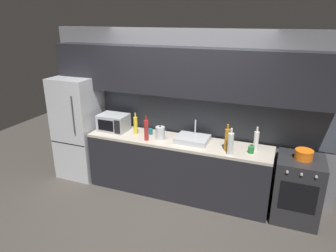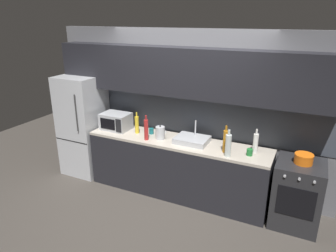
% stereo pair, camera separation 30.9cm
% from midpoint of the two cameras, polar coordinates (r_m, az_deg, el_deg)
% --- Properties ---
extents(ground_plane, '(10.00, 10.00, 0.00)m').
position_cam_midpoint_polar(ground_plane, '(4.34, -4.88, -18.04)').
color(ground_plane, '#3D3833').
extents(back_wall, '(4.55, 0.44, 2.50)m').
position_cam_midpoint_polar(back_wall, '(4.67, 1.12, 6.02)').
color(back_wall, slate).
rests_on(back_wall, ground).
extents(counter_run, '(2.81, 0.60, 0.90)m').
position_cam_midpoint_polar(counter_run, '(4.79, -0.23, -7.66)').
color(counter_run, black).
rests_on(counter_run, ground).
extents(refrigerator, '(0.68, 0.69, 1.73)m').
position_cam_midpoint_polar(refrigerator, '(5.49, -17.79, -0.26)').
color(refrigerator, '#B7BABF').
rests_on(refrigerator, ground).
extents(oven_range, '(0.60, 0.62, 0.90)m').
position_cam_midpoint_polar(oven_range, '(4.52, 21.15, -10.91)').
color(oven_range, '#232326').
rests_on(oven_range, ground).
extents(microwave, '(0.46, 0.35, 0.27)m').
position_cam_midpoint_polar(microwave, '(5.06, -11.85, 0.62)').
color(microwave, '#A8AAAF').
rests_on(microwave, counter_run).
extents(sink_basin, '(0.48, 0.38, 0.30)m').
position_cam_midpoint_polar(sink_basin, '(4.54, 2.64, -2.47)').
color(sink_basin, '#ADAFB5').
rests_on(sink_basin, counter_run).
extents(kettle, '(0.18, 0.14, 0.22)m').
position_cam_midpoint_polar(kettle, '(4.62, -3.38, -1.32)').
color(kettle, '#B7BABF').
rests_on(kettle, counter_run).
extents(wine_bottle_yellow, '(0.06, 0.06, 0.35)m').
position_cam_midpoint_polar(wine_bottle_yellow, '(4.85, -7.88, 0.12)').
color(wine_bottle_yellow, gold).
rests_on(wine_bottle_yellow, counter_run).
extents(wine_bottle_clear, '(0.08, 0.08, 0.37)m').
position_cam_midpoint_polar(wine_bottle_clear, '(4.13, 9.50, -3.28)').
color(wine_bottle_clear, silver).
rests_on(wine_bottle_clear, counter_run).
extents(wine_bottle_white, '(0.07, 0.07, 0.34)m').
position_cam_midpoint_polar(wine_bottle_white, '(4.35, 14.19, -2.65)').
color(wine_bottle_white, silver).
rests_on(wine_bottle_white, counter_run).
extents(wine_bottle_red, '(0.06, 0.06, 0.38)m').
position_cam_midpoint_polar(wine_bottle_red, '(4.57, -6.00, -0.77)').
color(wine_bottle_red, '#A82323').
rests_on(wine_bottle_red, counter_run).
extents(wine_bottle_amber, '(0.07, 0.07, 0.38)m').
position_cam_midpoint_polar(wine_bottle_amber, '(4.25, 8.93, -2.52)').
color(wine_bottle_amber, '#B27019').
rests_on(wine_bottle_amber, counter_run).
extents(mug_green, '(0.08, 0.08, 0.09)m').
position_cam_midpoint_polar(mug_green, '(4.28, 13.24, -4.36)').
color(mug_green, '#1E6B2D').
rests_on(mug_green, counter_run).
extents(mug_teal, '(0.07, 0.07, 0.09)m').
position_cam_midpoint_polar(mug_teal, '(4.84, -5.14, -1.05)').
color(mug_teal, '#19666B').
rests_on(mug_teal, counter_run).
extents(cooking_pot, '(0.23, 0.23, 0.13)m').
position_cam_midpoint_polar(cooking_pot, '(4.30, 22.15, -4.99)').
color(cooking_pot, orange).
rests_on(cooking_pot, oven_range).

